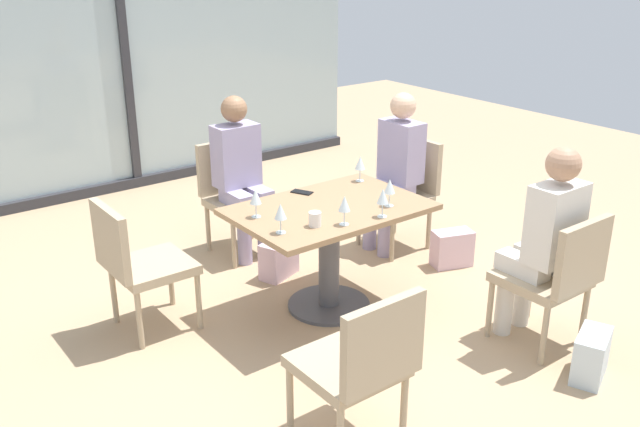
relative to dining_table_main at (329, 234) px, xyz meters
name	(u,v)px	position (x,y,z in m)	size (l,w,h in m)	color
ground_plane	(329,306)	(0.00, 0.00, -0.54)	(12.00, 12.00, 0.00)	tan
window_wall_backdrop	(125,66)	(0.00, 3.20, 0.68)	(5.22, 0.10, 2.70)	#A3B7BC
dining_table_main	(329,234)	(0.00, 0.00, 0.00)	(1.24, 0.83, 0.73)	#997551
chair_far_right	(404,187)	(1.13, 0.48, -0.04)	(0.50, 0.46, 0.87)	tan
chair_front_right	(556,273)	(0.76, -1.21, -0.04)	(0.46, 0.50, 0.87)	tan
chair_near_window	(235,191)	(0.00, 1.21, -0.04)	(0.46, 0.51, 0.87)	tan
chair_far_left	(137,260)	(-1.13, 0.48, -0.04)	(0.50, 0.46, 0.87)	tan
chair_front_left	(361,361)	(-0.76, -1.21, -0.04)	(0.46, 0.50, 0.87)	tan
person_far_right	(395,165)	(1.03, 0.48, 0.16)	(0.39, 0.34, 1.26)	#9E93B7
person_front_right	(545,236)	(0.76, -1.10, 0.16)	(0.34, 0.39, 1.26)	silver
person_near_window	(241,170)	(0.00, 1.10, 0.16)	(0.34, 0.39, 1.26)	#9E93B7
wine_glass_0	(344,204)	(-0.12, -0.30, 0.33)	(0.07, 0.07, 0.18)	silver
wine_glass_1	(280,212)	(-0.50, -0.17, 0.33)	(0.07, 0.07, 0.18)	silver
wine_glass_2	(360,163)	(0.49, 0.27, 0.33)	(0.07, 0.07, 0.18)	silver
wine_glass_3	(383,197)	(0.15, -0.34, 0.33)	(0.07, 0.07, 0.18)	silver
wine_glass_4	(256,197)	(-0.48, 0.13, 0.33)	(0.07, 0.07, 0.18)	silver
wine_glass_5	(390,187)	(0.31, -0.23, 0.33)	(0.07, 0.07, 0.18)	silver
coffee_cup	(315,219)	(-0.27, -0.21, 0.24)	(0.08, 0.08, 0.09)	white
cell_phone_on_table	(302,192)	(0.01, 0.32, 0.20)	(0.07, 0.14, 0.01)	black
handbag_0	(452,248)	(1.15, -0.06, -0.40)	(0.30, 0.16, 0.28)	beige
handbag_1	(591,356)	(0.67, -1.55, -0.40)	(0.30, 0.16, 0.28)	silver
handbag_2	(279,258)	(-0.01, 0.60, -0.40)	(0.30, 0.16, 0.28)	beige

